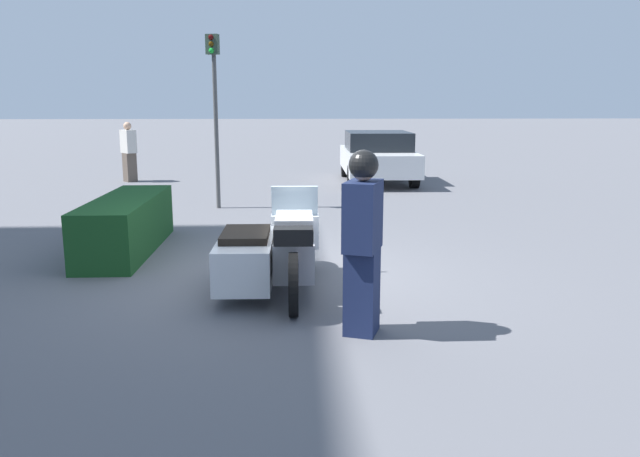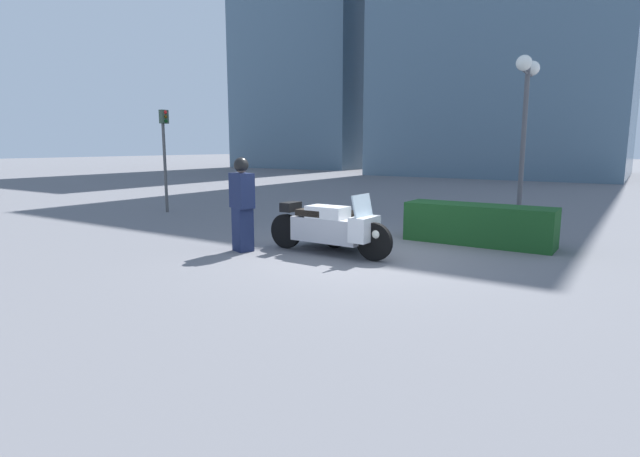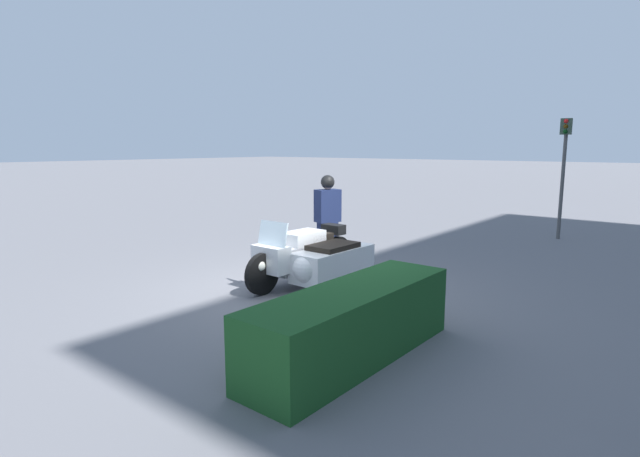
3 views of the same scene
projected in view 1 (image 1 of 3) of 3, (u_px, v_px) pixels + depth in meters
ground_plane at (270, 276)px, 8.14m from camera, size 160.00×160.00×0.00m
police_motorcycle at (270, 250)px, 7.54m from camera, size 2.65×1.23×1.17m
officer_rider at (363, 239)px, 5.97m from camera, size 0.56×0.44×1.80m
hedge_bush_curbside at (126, 225)px, 9.46m from camera, size 2.98×0.83×0.82m
traffic_light_near at (215, 97)px, 12.93m from camera, size 0.22×0.29×3.59m
parked_car_background at (378, 156)px, 17.68m from camera, size 4.31×1.95×1.42m
pedestrian_bystander at (129, 152)px, 17.74m from camera, size 0.55×0.53×1.69m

